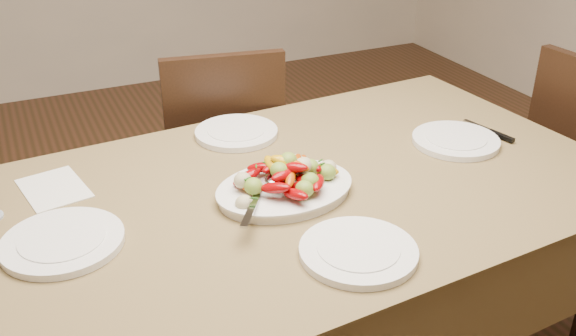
# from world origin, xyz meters

# --- Properties ---
(dining_table) EXTENTS (1.91, 1.16, 0.76)m
(dining_table) POSITION_xyz_m (-0.09, -0.05, 0.38)
(dining_table) COLOR brown
(dining_table) RESTS_ON ground
(chair_far) EXTENTS (0.49, 0.49, 0.95)m
(chair_far) POSITION_xyz_m (-0.02, 0.74, 0.47)
(chair_far) COLOR black
(chair_far) RESTS_ON ground
(serving_platter) EXTENTS (0.38, 0.29, 0.02)m
(serving_platter) POSITION_xyz_m (-0.12, -0.08, 0.77)
(serving_platter) COLOR white
(serving_platter) RESTS_ON dining_table
(roasted_vegetables) EXTENTS (0.31, 0.22, 0.09)m
(roasted_vegetables) POSITION_xyz_m (-0.12, -0.08, 0.83)
(roasted_vegetables) COLOR #7C0204
(roasted_vegetables) RESTS_ON serving_platter
(serving_spoon) EXTENTS (0.27, 0.20, 0.03)m
(serving_spoon) POSITION_xyz_m (-0.18, -0.12, 0.81)
(serving_spoon) COLOR #9EA0A8
(serving_spoon) RESTS_ON serving_platter
(plate_left) EXTENTS (0.28, 0.28, 0.02)m
(plate_left) POSITION_xyz_m (-0.68, -0.07, 0.77)
(plate_left) COLOR white
(plate_left) RESTS_ON dining_table
(plate_right) EXTENTS (0.26, 0.26, 0.02)m
(plate_right) POSITION_xyz_m (0.49, -0.01, 0.77)
(plate_right) COLOR white
(plate_right) RESTS_ON dining_table
(plate_far) EXTENTS (0.26, 0.26, 0.02)m
(plate_far) POSITION_xyz_m (-0.10, 0.33, 0.77)
(plate_far) COLOR white
(plate_far) RESTS_ON dining_table
(plate_near) EXTENTS (0.27, 0.27, 0.02)m
(plate_near) POSITION_xyz_m (-0.08, -0.39, 0.77)
(plate_near) COLOR white
(plate_near) RESTS_ON dining_table
(menu_card) EXTENTS (0.19, 0.23, 0.00)m
(menu_card) POSITION_xyz_m (-0.66, 0.21, 0.76)
(menu_card) COLOR silver
(menu_card) RESTS_ON dining_table
(table_knife) EXTENTS (0.06, 0.20, 0.01)m
(table_knife) POSITION_xyz_m (0.63, 0.00, 0.76)
(table_knife) COLOR #9EA0A8
(table_knife) RESTS_ON dining_table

